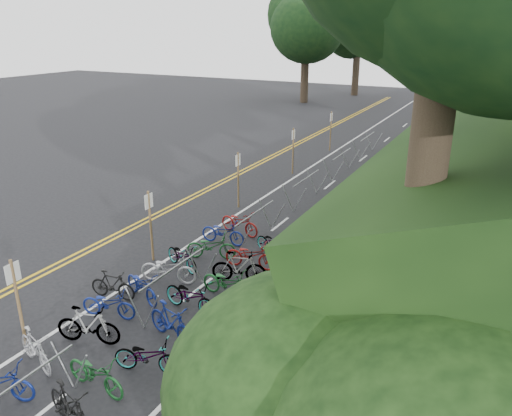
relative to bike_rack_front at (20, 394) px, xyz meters
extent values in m
plane|color=black|center=(-3.11, 2.22, -0.78)|extent=(120.00, 120.00, 0.00)
cube|color=gold|center=(-5.26, 12.22, -0.78)|extent=(0.12, 80.00, 0.01)
cube|color=gold|center=(-4.96, 12.22, -0.78)|extent=(0.12, 80.00, 0.01)
cube|color=silver|center=(-2.11, 12.22, -0.78)|extent=(0.12, 80.00, 0.01)
cube|color=silver|center=(2.09, 12.22, -0.78)|extent=(0.12, 80.00, 0.01)
cube|color=silver|center=(-0.01, 6.22, -0.78)|extent=(0.10, 1.60, 0.01)
cube|color=silver|center=(-0.01, 12.22, -0.78)|extent=(0.10, 1.60, 0.01)
cube|color=silver|center=(-0.01, 18.22, -0.78)|extent=(0.10, 1.60, 0.01)
cube|color=silver|center=(-0.01, 24.22, -0.78)|extent=(0.10, 1.60, 0.01)
cube|color=silver|center=(-0.01, 30.22, -0.78)|extent=(0.10, 1.60, 0.01)
cube|color=silver|center=(-0.01, 36.22, -0.78)|extent=(0.10, 1.60, 0.01)
cube|color=maroon|center=(2.59, 14.22, -0.73)|extent=(0.25, 28.00, 0.10)
cube|color=#382819|center=(3.29, 24.22, -0.70)|extent=(1.40, 44.00, 0.16)
ellipsoid|color=#284C19|center=(4.09, 5.22, 0.26)|extent=(2.00, 2.80, 1.60)
ellipsoid|color=#284C19|center=(4.89, 10.22, 0.77)|extent=(2.60, 3.64, 2.08)
ellipsoid|color=#284C19|center=(6.09, 16.22, 1.21)|extent=(2.20, 3.08, 1.76)
ellipsoid|color=#284C19|center=(4.69, 22.22, 0.78)|extent=(3.00, 4.20, 2.40)
ellipsoid|color=#284C19|center=(5.39, 28.22, 0.94)|extent=(2.40, 3.36, 1.92)
ellipsoid|color=#284C19|center=(6.69, 32.22, 1.63)|extent=(2.80, 3.92, 2.24)
ellipsoid|color=#284C19|center=(3.89, 8.22, 0.12)|extent=(1.80, 2.52, 1.44)
ellipsoid|color=#284C19|center=(6.89, 20.22, 1.82)|extent=(3.20, 4.48, 2.56)
ellipsoid|color=black|center=(4.89, 2.72, 0.43)|extent=(5.28, 6.16, 3.52)
cylinder|color=#2D2319|center=(6.39, 5.22, 3.24)|extent=(0.80, 0.80, 5.64)
cylinder|color=#2D2319|center=(-12.11, 44.22, 2.04)|extent=(0.80, 0.80, 5.64)
ellipsoid|color=black|center=(-12.11, 44.22, 7.17)|extent=(7.71, 7.71, 7.32)
cylinder|color=#2D2319|center=(-9.11, 52.22, 1.82)|extent=(0.78, 0.78, 5.20)
ellipsoid|color=black|center=(-9.11, 52.22, 6.44)|extent=(6.74, 6.74, 6.41)
cylinder|color=gray|center=(0.00, 0.00, 0.27)|extent=(0.05, 2.73, 0.05)
cylinder|color=gray|center=(-0.28, 1.27, -0.26)|extent=(0.54, 0.04, 1.04)
cylinder|color=gray|center=(0.28, 1.27, -0.26)|extent=(0.54, 0.04, 1.04)
cylinder|color=gray|center=(-0.11, 5.22, 0.37)|extent=(0.05, 3.00, 0.05)
cylinder|color=gray|center=(-0.39, 3.82, -0.21)|extent=(0.58, 0.04, 1.13)
cylinder|color=gray|center=(0.17, 3.82, -0.21)|extent=(0.58, 0.04, 1.13)
cylinder|color=gray|center=(-0.39, 6.62, -0.21)|extent=(0.58, 0.04, 1.13)
cylinder|color=gray|center=(0.17, 6.62, -0.21)|extent=(0.58, 0.04, 1.13)
cylinder|color=gray|center=(-0.11, 10.22, 0.37)|extent=(0.05, 3.00, 0.05)
cylinder|color=gray|center=(-0.39, 8.82, -0.21)|extent=(0.58, 0.04, 1.13)
cylinder|color=gray|center=(0.17, 8.82, -0.21)|extent=(0.58, 0.04, 1.13)
cylinder|color=gray|center=(-0.39, 11.62, -0.21)|extent=(0.58, 0.04, 1.13)
cylinder|color=gray|center=(0.17, 11.62, -0.21)|extent=(0.58, 0.04, 1.13)
cylinder|color=gray|center=(-0.11, 15.22, 0.37)|extent=(0.05, 3.00, 0.05)
cylinder|color=gray|center=(-0.39, 13.82, -0.21)|extent=(0.58, 0.04, 1.13)
cylinder|color=gray|center=(0.17, 13.82, -0.21)|extent=(0.58, 0.04, 1.13)
cylinder|color=gray|center=(-0.39, 16.62, -0.21)|extent=(0.58, 0.04, 1.13)
cylinder|color=gray|center=(0.17, 16.62, -0.21)|extent=(0.58, 0.04, 1.13)
cylinder|color=gray|center=(-0.11, 20.22, 0.37)|extent=(0.05, 3.00, 0.05)
cylinder|color=gray|center=(-0.39, 18.82, -0.21)|extent=(0.58, 0.04, 1.13)
cylinder|color=gray|center=(0.17, 18.82, -0.21)|extent=(0.58, 0.04, 1.13)
cylinder|color=gray|center=(-0.39, 21.62, -0.21)|extent=(0.58, 0.04, 1.13)
cylinder|color=gray|center=(0.17, 21.62, -0.21)|extent=(0.58, 0.04, 1.13)
cylinder|color=gray|center=(-0.11, 25.22, 0.37)|extent=(0.05, 3.00, 0.05)
cylinder|color=gray|center=(-0.39, 23.82, -0.21)|extent=(0.58, 0.04, 1.13)
cylinder|color=gray|center=(0.17, 23.82, -0.21)|extent=(0.58, 0.04, 1.13)
cylinder|color=gray|center=(-0.39, 26.62, -0.21)|extent=(0.58, 0.04, 1.13)
cylinder|color=gray|center=(0.17, 26.62, -0.21)|extent=(0.58, 0.04, 1.13)
cylinder|color=brown|center=(-2.32, 1.88, 0.41)|extent=(0.08, 0.08, 2.38)
cube|color=silver|center=(-2.32, 1.88, 1.24)|extent=(0.02, 0.40, 0.50)
cylinder|color=brown|center=(-2.51, 7.22, 0.47)|extent=(0.08, 0.08, 2.50)
cube|color=silver|center=(-2.51, 7.22, 1.37)|extent=(0.02, 0.40, 0.50)
cylinder|color=brown|center=(-2.51, 13.22, 0.47)|extent=(0.08, 0.08, 2.50)
cube|color=silver|center=(-2.51, 13.22, 1.37)|extent=(0.02, 0.40, 0.50)
cylinder|color=brown|center=(-2.51, 19.22, 0.47)|extent=(0.08, 0.08, 2.50)
cube|color=silver|center=(-2.51, 19.22, 1.37)|extent=(0.02, 0.40, 0.50)
cylinder|color=brown|center=(-2.51, 25.22, 0.47)|extent=(0.08, 0.08, 2.50)
cube|color=silver|center=(-2.51, 25.22, 1.37)|extent=(0.02, 0.40, 0.50)
imported|color=black|center=(-1.93, 4.64, -0.34)|extent=(0.63, 1.53, 0.89)
imported|color=black|center=(0.89, 0.40, -0.28)|extent=(0.89, 1.73, 1.00)
imported|color=#9E9EA3|center=(-1.34, 1.41, -0.30)|extent=(0.90, 1.66, 0.96)
imported|color=#144C1E|center=(0.51, 1.45, -0.34)|extent=(0.72, 1.74, 0.89)
imported|color=slate|center=(-0.92, 2.68, -0.27)|extent=(0.96, 1.78, 1.03)
imported|color=slate|center=(1.12, 2.48, -0.35)|extent=(1.00, 1.73, 0.86)
imported|color=navy|center=(-1.32, 3.82, -0.36)|extent=(0.90, 1.69, 0.84)
imported|color=navy|center=(0.87, 3.74, -0.26)|extent=(0.94, 1.80, 1.04)
imported|color=navy|center=(-1.12, 5.00, -0.34)|extent=(1.19, 1.80, 0.89)
imported|color=slate|center=(0.53, 5.10, -0.29)|extent=(0.92, 1.94, 0.98)
imported|color=#9E9EA3|center=(-1.07, 6.20, -0.31)|extent=(1.10, 1.92, 0.95)
imported|color=#144C1E|center=(1.04, 6.25, -0.32)|extent=(0.79, 1.82, 0.93)
imported|color=slate|center=(-1.24, 7.18, -0.34)|extent=(1.17, 1.78, 0.88)
imported|color=slate|center=(0.89, 7.22, -0.26)|extent=(1.03, 1.79, 1.04)
imported|color=#144C1E|center=(-0.80, 8.27, -0.33)|extent=(1.20, 1.82, 0.91)
imported|color=maroon|center=(0.75, 8.25, -0.32)|extent=(0.86, 1.82, 0.92)
imported|color=navy|center=(-1.08, 9.53, -0.33)|extent=(0.70, 1.77, 0.91)
imported|color=slate|center=(0.96, 9.56, -0.37)|extent=(1.02, 1.67, 0.83)
imported|color=maroon|center=(-0.99, 10.61, -0.31)|extent=(0.98, 1.89, 0.95)
camera|label=1|loc=(7.79, -4.91, 6.84)|focal=35.00mm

